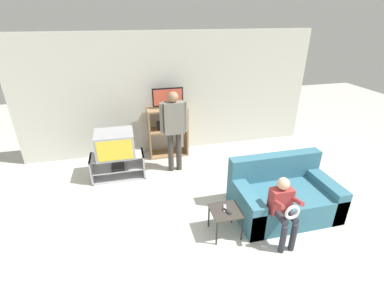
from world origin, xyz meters
name	(u,v)px	position (x,y,z in m)	size (l,w,h in m)	color
wall_back	(171,94)	(0.00, 4.14, 1.30)	(6.40, 0.06, 2.60)	beige
tv_stand	(118,166)	(-1.25, 3.14, 0.23)	(1.00, 0.46, 0.48)	#A8A8AD
television_main	(115,144)	(-1.25, 3.14, 0.71)	(0.70, 0.59, 0.46)	#9E9EA3
media_shelf	(168,131)	(-0.14, 3.86, 0.56)	(0.85, 0.41, 1.09)	#9E7A51
television_flat	(168,98)	(-0.11, 3.88, 1.29)	(0.65, 0.20, 0.42)	black
snack_table	(226,213)	(0.23, 1.17, 0.36)	(0.42, 0.42, 0.41)	#38332D
remote_control_black	(227,211)	(0.23, 1.13, 0.42)	(0.04, 0.14, 0.02)	#232328
remote_control_white	(225,208)	(0.23, 1.20, 0.42)	(0.04, 0.14, 0.02)	silver
couch	(282,196)	(1.29, 1.43, 0.29)	(1.55, 0.97, 0.86)	teal
person_standing_adult	(174,125)	(-0.13, 3.14, 0.99)	(0.53, 0.20, 1.62)	#3D3833
person_seated_child	(283,206)	(0.93, 0.87, 0.58)	(0.33, 0.43, 0.97)	#2D2D38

